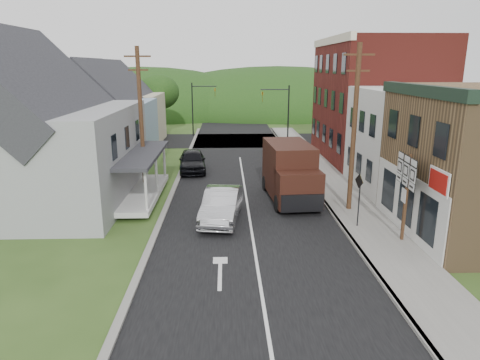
{
  "coord_description": "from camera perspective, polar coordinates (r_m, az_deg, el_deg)",
  "views": [
    {
      "loc": [
        -1.23,
        -18.91,
        7.86
      ],
      "look_at": [
        -0.52,
        2.17,
        2.2
      ],
      "focal_mm": 32.0,
      "sensor_mm": 36.0,
      "label": 1
    }
  ],
  "objects": [
    {
      "name": "warning_sign",
      "position": [
        21.64,
        15.59,
        -1.66
      ],
      "size": [
        0.2,
        0.72,
        2.67
      ],
      "rotation": [
        0.0,
        0.0,
        0.25
      ],
      "color": "black",
      "rests_on": "sidewalk_right"
    },
    {
      "name": "curb_left",
      "position": [
        28.23,
        -8.82,
        -1.2
      ],
      "size": [
        0.3,
        55.0,
        0.12
      ],
      "primitive_type": "cube",
      "color": "slate",
      "rests_on": "ground"
    },
    {
      "name": "storefront_red",
      "position": [
        38.14,
        17.53,
        10.04
      ],
      "size": [
        8.0,
        12.0,
        10.0
      ],
      "primitive_type": "cube",
      "color": "maroon",
      "rests_on": "ground"
    },
    {
      "name": "curb_right",
      "position": [
        28.61,
        9.8,
        -1.0
      ],
      "size": [
        0.2,
        55.0,
        0.15
      ],
      "primitive_type": "cube",
      "color": "slate",
      "rests_on": "ground"
    },
    {
      "name": "tree_left_b",
      "position": [
        34.83,
        -29.17,
        8.24
      ],
      "size": [
        4.8,
        4.8,
        6.94
      ],
      "color": "#382616",
      "rests_on": "ground"
    },
    {
      "name": "traffic_signal_right",
      "position": [
        42.97,
        5.55,
        9.47
      ],
      "size": [
        2.87,
        0.2,
        6.0
      ],
      "color": "black",
      "rests_on": "ground"
    },
    {
      "name": "dark_sedan",
      "position": [
        32.86,
        -6.38,
        2.56
      ],
      "size": [
        2.35,
        5.0,
        1.65
      ],
      "primitive_type": "imported",
      "rotation": [
        0.0,
        0.0,
        0.08
      ],
      "color": "black",
      "rests_on": "ground"
    },
    {
      "name": "house_cream",
      "position": [
        46.26,
        -14.95,
        9.35
      ],
      "size": [
        7.14,
        8.16,
        7.28
      ],
      "color": "beige",
      "rests_on": "ground"
    },
    {
      "name": "utility_pole_left",
      "position": [
        27.61,
        -13.05,
        7.97
      ],
      "size": [
        1.6,
        0.26,
        9.0
      ],
      "color": "#472D19",
      "rests_on": "ground"
    },
    {
      "name": "delivery_van",
      "position": [
        25.58,
        6.71,
        1.0
      ],
      "size": [
        2.88,
        6.2,
        3.38
      ],
      "rotation": [
        0.0,
        0.0,
        0.07
      ],
      "color": "black",
      "rests_on": "ground"
    },
    {
      "name": "house_blue",
      "position": [
        37.45,
        -17.21,
        7.96
      ],
      "size": [
        7.14,
        8.16,
        7.28
      ],
      "color": "#8CACC0",
      "rests_on": "ground"
    },
    {
      "name": "house_gray",
      "position": [
        27.38,
        -25.22,
        5.99
      ],
      "size": [
        10.2,
        12.24,
        8.35
      ],
      "color": "gray",
      "rests_on": "ground"
    },
    {
      "name": "forested_ridge",
      "position": [
        74.34,
        -0.99,
        8.94
      ],
      "size": [
        90.0,
        30.0,
        16.0
      ],
      "primitive_type": "ellipsoid",
      "color": "#11330F",
      "rests_on": "ground"
    },
    {
      "name": "utility_pole_right",
      "position": [
        23.65,
        14.98,
        6.73
      ],
      "size": [
        1.6,
        0.26,
        9.0
      ],
      "color": "#472D19",
      "rests_on": "ground"
    },
    {
      "name": "ground",
      "position": [
        20.52,
        1.66,
        -7.51
      ],
      "size": [
        120.0,
        120.0,
        0.0
      ],
      "primitive_type": "plane",
      "color": "#2D4719",
      "rests_on": "ground"
    },
    {
      "name": "route_sign_cluster",
      "position": [
        20.31,
        21.25,
        -0.63
      ],
      "size": [
        0.27,
        2.28,
        3.99
      ],
      "rotation": [
        0.0,
        0.0,
        -0.06
      ],
      "color": "#472D19",
      "rests_on": "sidewalk_right"
    },
    {
      "name": "tree_left_d",
      "position": [
        51.59,
        -10.81,
        11.45
      ],
      "size": [
        4.8,
        4.8,
        6.94
      ],
      "color": "#382616",
      "rests_on": "ground"
    },
    {
      "name": "traffic_signal_left",
      "position": [
        49.68,
        -5.56,
        10.21
      ],
      "size": [
        2.87,
        0.2,
        6.0
      ],
      "color": "black",
      "rests_on": "ground"
    },
    {
      "name": "silver_sedan",
      "position": [
        22.31,
        -2.47,
        -3.37
      ],
      "size": [
        2.36,
        5.19,
        1.65
      ],
      "primitive_type": "imported",
      "rotation": [
        0.0,
        0.0,
        -0.12
      ],
      "color": "silver",
      "rests_on": "ground"
    },
    {
      "name": "road",
      "position": [
        29.99,
        0.48,
        -0.18
      ],
      "size": [
        9.0,
        90.0,
        0.02
      ],
      "primitive_type": "cube",
      "color": "black",
      "rests_on": "ground"
    },
    {
      "name": "storefront_white",
      "position": [
        29.6,
        23.23,
        4.84
      ],
      "size": [
        8.0,
        7.0,
        6.5
      ],
      "primitive_type": "cube",
      "color": "silver",
      "rests_on": "ground"
    },
    {
      "name": "sidewalk_right",
      "position": [
        28.91,
        12.42,
        -0.96
      ],
      "size": [
        2.8,
        55.0,
        0.15
      ],
      "primitive_type": "cube",
      "color": "slate",
      "rests_on": "ground"
    },
    {
      "name": "tree_left_c",
      "position": [
        42.82,
        -26.97,
        10.85
      ],
      "size": [
        5.8,
        5.8,
        8.41
      ],
      "color": "#382616",
      "rests_on": "ground"
    },
    {
      "name": "cross_road",
      "position": [
        46.6,
        -0.39,
        5.3
      ],
      "size": [
        60.0,
        9.0,
        0.02
      ],
      "primitive_type": "cube",
      "color": "black",
      "rests_on": "ground"
    }
  ]
}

